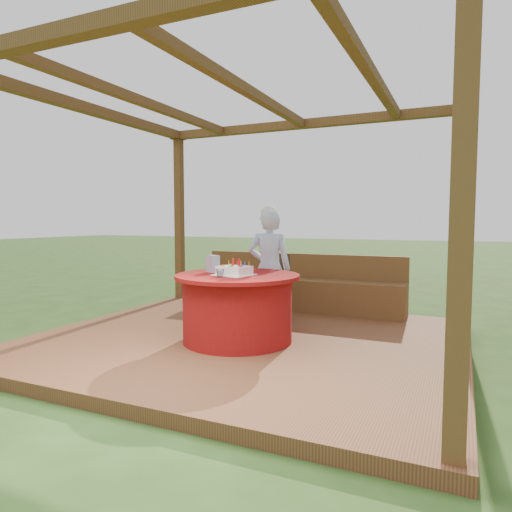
{
  "coord_description": "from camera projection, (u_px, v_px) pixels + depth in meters",
  "views": [
    {
      "loc": [
        2.14,
        -4.45,
        1.4
      ],
      "look_at": [
        0.0,
        0.25,
        1.0
      ],
      "focal_mm": 32.0,
      "sensor_mm": 36.0,
      "label": 1
    }
  ],
  "objects": [
    {
      "name": "bench",
      "position": [
        298.0,
        291.0,
        6.56
      ],
      "size": [
        3.0,
        0.42,
        0.8
      ],
      "color": "brown",
      "rests_on": "deck"
    },
    {
      "name": "deck",
      "position": [
        247.0,
        342.0,
        5.03
      ],
      "size": [
        4.5,
        4.0,
        0.12
      ],
      "primitive_type": "cube",
      "color": "brown",
      "rests_on": "ground"
    },
    {
      "name": "birthday_cake",
      "position": [
        234.0,
        270.0,
        4.73
      ],
      "size": [
        0.41,
        0.41,
        0.17
      ],
      "color": "white",
      "rests_on": "table"
    },
    {
      "name": "elderly_woman",
      "position": [
        269.0,
        267.0,
        5.46
      ],
      "size": [
        0.59,
        0.47,
        1.46
      ],
      "color": "#A0C1EE",
      "rests_on": "deck"
    },
    {
      "name": "table",
      "position": [
        237.0,
        307.0,
        4.83
      ],
      "size": [
        1.31,
        1.31,
        0.72
      ],
      "color": "#9C1511",
      "rests_on": "deck"
    },
    {
      "name": "chair",
      "position": [
        274.0,
        284.0,
        5.92
      ],
      "size": [
        0.49,
        0.49,
        0.85
      ],
      "color": "#362311",
      "rests_on": "deck"
    },
    {
      "name": "ground",
      "position": [
        247.0,
        348.0,
        5.03
      ],
      "size": [
        60.0,
        60.0,
        0.0
      ],
      "primitive_type": "plane",
      "color": "#274717",
      "rests_on": "ground"
    },
    {
      "name": "pergola",
      "position": [
        246.0,
        126.0,
        4.85
      ],
      "size": [
        4.5,
        4.0,
        2.72
      ],
      "color": "brown",
      "rests_on": "deck"
    },
    {
      "name": "drinking_glass",
      "position": [
        220.0,
        273.0,
        4.57
      ],
      "size": [
        0.11,
        0.11,
        0.08
      ],
      "primitive_type": "imported",
      "rotation": [
        0.0,
        0.0,
        -0.35
      ],
      "color": "white",
      "rests_on": "table"
    },
    {
      "name": "gift_bag",
      "position": [
        213.0,
        264.0,
        4.98
      ],
      "size": [
        0.15,
        0.13,
        0.19
      ],
      "primitive_type": "cube",
      "rotation": [
        0.0,
        0.0,
        -0.37
      ],
      "color": "#C17DA5",
      "rests_on": "table"
    }
  ]
}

